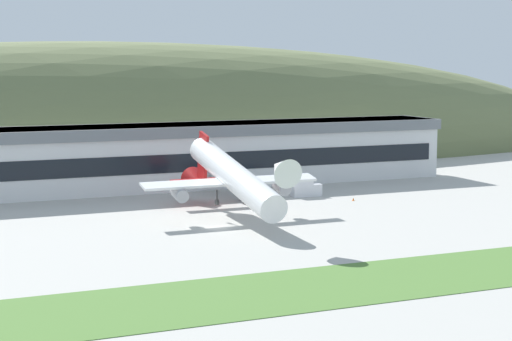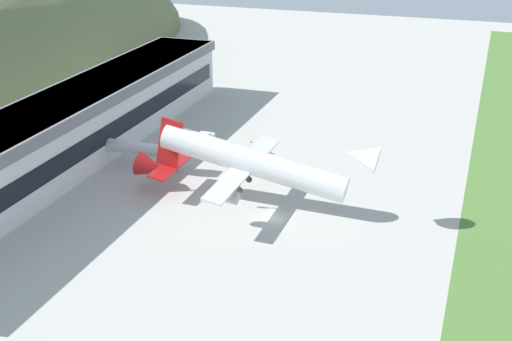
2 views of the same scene
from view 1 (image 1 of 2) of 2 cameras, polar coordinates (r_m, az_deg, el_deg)
name	(u,v)px [view 1 (image 1 of 2)]	position (r m, az deg, el deg)	size (l,w,h in m)	color
ground_plane	(217,228)	(143.03, -2.63, -3.88)	(408.66, 408.66, 0.00)	#ADAAA3
grass_strip_foreground	(329,286)	(107.30, 4.91, -7.66)	(367.79, 18.54, 0.08)	#4C7533
hill_backdrop	(102,160)	(244.60, -10.24, 0.67)	(339.41, 77.69, 66.51)	#667047
terminal_building	(194,151)	(190.35, -4.16, 1.29)	(119.74, 16.23, 13.94)	silver
jetway_0	(230,178)	(175.54, -1.76, -0.47)	(3.38, 17.27, 5.43)	silver
cargo_airplane	(232,177)	(149.72, -1.60, -0.44)	(32.13, 45.96, 13.17)	white
fuel_truck	(305,189)	(176.69, 3.32, -1.23)	(6.39, 2.80, 3.30)	silver
traffic_cone_0	(353,199)	(172.26, 6.51, -1.91)	(0.52, 0.52, 0.58)	orange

